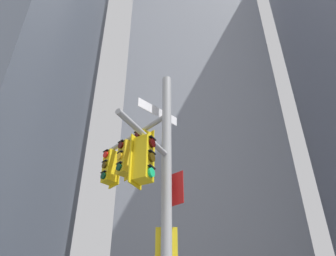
% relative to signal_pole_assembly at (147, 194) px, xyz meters
% --- Properties ---
extents(building_tower_left, '(13.66, 13.66, 52.42)m').
position_rel_signal_pole_assembly_xyz_m(building_tower_left, '(-14.58, 11.30, 21.10)').
color(building_tower_left, '#4C5460').
rests_on(building_tower_left, ground).
extents(building_mid_block, '(12.99, 12.99, 47.30)m').
position_rel_signal_pole_assembly_xyz_m(building_mid_block, '(2.41, 21.60, 18.54)').
color(building_mid_block, '#9399A3').
rests_on(building_mid_block, ground).
extents(signal_pole_assembly, '(2.43, 3.92, 8.43)m').
position_rel_signal_pole_assembly_xyz_m(signal_pole_assembly, '(0.00, 0.00, 0.00)').
color(signal_pole_assembly, '#9EA0A3').
rests_on(signal_pole_assembly, ground).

